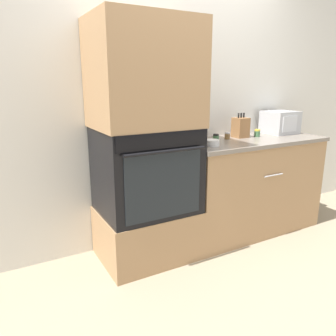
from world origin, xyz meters
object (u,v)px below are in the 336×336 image
at_px(wall_oven, 146,170).
at_px(knife_block, 241,127).
at_px(bowl, 212,143).
at_px(condiment_jar_far, 216,138).
at_px(microwave, 280,122).
at_px(condiment_jar_near, 257,133).
at_px(condiment_jar_mid, 227,136).

xyz_separation_m(wall_oven, knife_block, (1.06, 0.11, 0.26)).
height_order(bowl, condiment_jar_far, condiment_jar_far).
height_order(wall_oven, condiment_jar_far, wall_oven).
distance_m(microwave, knife_block, 0.53).
bearing_deg(microwave, condiment_jar_near, -172.35).
relative_size(wall_oven, knife_block, 3.21).
distance_m(knife_block, condiment_jar_near, 0.19).
distance_m(wall_oven, condiment_jar_far, 0.76).
relative_size(microwave, knife_block, 1.35).
bearing_deg(condiment_jar_far, wall_oven, -174.60).
bearing_deg(wall_oven, condiment_jar_far, 5.40).
xyz_separation_m(knife_block, bowl, (-0.50, -0.22, -0.07)).
xyz_separation_m(bowl, condiment_jar_mid, (0.33, 0.21, 0.00)).
relative_size(bowl, condiment_jar_near, 1.73).
bearing_deg(wall_oven, microwave, 4.06).
xyz_separation_m(microwave, condiment_jar_near, (-0.36, -0.05, -0.08)).
relative_size(wall_oven, microwave, 2.38).
bearing_deg(knife_block, bowl, -155.99).
relative_size(condiment_jar_mid, condiment_jar_far, 1.01).
bearing_deg(wall_oven, bowl, -11.18).
height_order(wall_oven, condiment_jar_near, wall_oven).
bearing_deg(condiment_jar_mid, condiment_jar_far, -169.94).
bearing_deg(bowl, condiment_jar_far, 45.16).
bearing_deg(knife_block, condiment_jar_far, -172.05).
xyz_separation_m(wall_oven, bowl, (0.56, -0.11, 0.19)).
height_order(microwave, bowl, microwave).
bearing_deg(condiment_jar_far, condiment_jar_mid, 10.06).
bearing_deg(condiment_jar_mid, bowl, -148.11).
distance_m(condiment_jar_near, condiment_jar_mid, 0.35).
relative_size(knife_block, bowl, 1.89).
xyz_separation_m(wall_oven, condiment_jar_far, (0.73, 0.07, 0.19)).
bearing_deg(bowl, condiment_jar_mid, 31.89).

